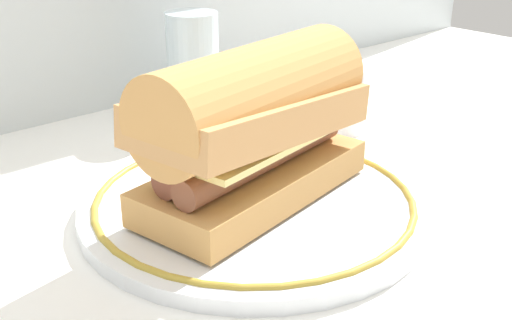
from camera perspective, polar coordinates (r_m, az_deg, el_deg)
The scene contains 5 objects.
ground_plane at distance 0.51m, azimuth 1.45°, elevation -5.42°, with size 1.50×1.50×0.00m, color white.
plate at distance 0.52m, azimuth 0.00°, elevation -3.75°, with size 0.28×0.28×0.01m.
sausage_sandwich at distance 0.50m, azimuth 0.00°, elevation 3.41°, with size 0.21×0.12×0.12m.
drinking_glass at distance 0.72m, azimuth -5.49°, elevation 7.47°, with size 0.06×0.06×0.12m.
salt_shaker at distance 0.68m, azimuth 8.35°, elevation 5.17°, with size 0.03×0.03×0.07m.
Camera 1 is at (-0.31, -0.33, 0.24)m, focal length 45.65 mm.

